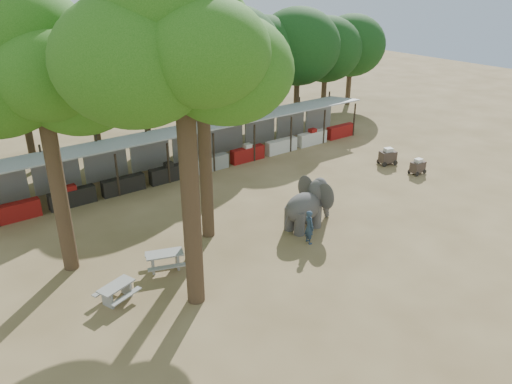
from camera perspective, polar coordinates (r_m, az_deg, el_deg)
ground at (r=20.98m, az=10.53°, el=-8.81°), size 100.00×100.00×0.00m
vendor_stalls at (r=30.47m, az=-8.47°, el=4.47°), size 28.00×2.99×2.80m
yard_tree_left at (r=19.53m, az=-24.31°, el=13.04°), size 7.10×6.90×11.02m
yard_tree_center at (r=15.73m, az=-9.31°, el=16.34°), size 7.10×6.90×12.04m
yard_tree_back at (r=20.73m, az=-7.00°, el=16.39°), size 7.10×6.90×11.36m
backdrop_trees at (r=33.91m, az=-13.25°, el=13.67°), size 46.46×5.95×8.33m
elephant at (r=23.64m, az=6.03°, el=-1.40°), size 3.01×2.29×2.28m
handler at (r=22.33m, az=6.11°, el=-3.99°), size 0.49×0.64×1.59m
picnic_table_near at (r=19.41m, az=-15.64°, el=-10.78°), size 1.68×1.60×0.67m
picnic_table_far at (r=20.81m, az=-10.38°, el=-7.49°), size 1.87×1.78×0.75m
cart_front at (r=31.50m, az=18.00°, el=2.81°), size 0.98×0.65×0.95m
cart_back at (r=32.52m, az=14.82°, el=3.96°), size 1.26×1.00×1.08m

